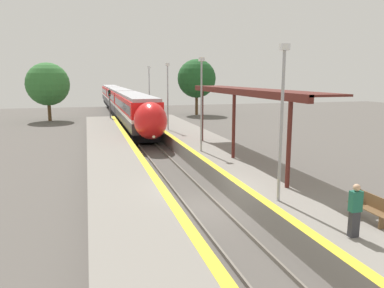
{
  "coord_description": "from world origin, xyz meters",
  "views": [
    {
      "loc": [
        -4.77,
        -15.13,
        5.78
      ],
      "look_at": [
        0.55,
        3.89,
        2.22
      ],
      "focal_mm": 35.0,
      "sensor_mm": 36.0,
      "label": 1
    }
  ],
  "objects_px": {
    "railway_signal": "(110,104)",
    "lamppost_near": "(282,115)",
    "train": "(120,100)",
    "lamppost_far": "(168,93)",
    "lamppost_farthest": "(149,89)",
    "lamppost_mid": "(201,99)",
    "person_waiting": "(355,210)",
    "platform_bench": "(372,208)"
  },
  "relations": [
    {
      "from": "railway_signal",
      "to": "lamppost_farthest",
      "type": "height_order",
      "value": "lamppost_farthest"
    },
    {
      "from": "railway_signal",
      "to": "lamppost_near",
      "type": "relative_size",
      "value": 0.71
    },
    {
      "from": "lamppost_mid",
      "to": "train",
      "type": "bearing_deg",
      "value": 93.9
    },
    {
      "from": "railway_signal",
      "to": "lamppost_near",
      "type": "height_order",
      "value": "lamppost_near"
    },
    {
      "from": "train",
      "to": "platform_bench",
      "type": "height_order",
      "value": "train"
    },
    {
      "from": "person_waiting",
      "to": "platform_bench",
      "type": "bearing_deg",
      "value": 32.16
    },
    {
      "from": "platform_bench",
      "to": "lamppost_far",
      "type": "bearing_deg",
      "value": 94.82
    },
    {
      "from": "platform_bench",
      "to": "lamppost_far",
      "type": "distance_m",
      "value": 23.82
    },
    {
      "from": "train",
      "to": "person_waiting",
      "type": "distance_m",
      "value": 48.21
    },
    {
      "from": "lamppost_far",
      "to": "railway_signal",
      "type": "bearing_deg",
      "value": 111.55
    },
    {
      "from": "person_waiting",
      "to": "lamppost_far",
      "type": "relative_size",
      "value": 0.28
    },
    {
      "from": "person_waiting",
      "to": "lamppost_farthest",
      "type": "relative_size",
      "value": 0.28
    },
    {
      "from": "lamppost_farthest",
      "to": "person_waiting",
      "type": "bearing_deg",
      "value": -89.09
    },
    {
      "from": "railway_signal",
      "to": "lamppost_near",
      "type": "bearing_deg",
      "value": -82.01
    },
    {
      "from": "platform_bench",
      "to": "lamppost_far",
      "type": "relative_size",
      "value": 0.29
    },
    {
      "from": "train",
      "to": "lamppost_far",
      "type": "relative_size",
      "value": 9.87
    },
    {
      "from": "railway_signal",
      "to": "lamppost_far",
      "type": "bearing_deg",
      "value": -68.45
    },
    {
      "from": "train",
      "to": "lamppost_near",
      "type": "bearing_deg",
      "value": -87.01
    },
    {
      "from": "train",
      "to": "railway_signal",
      "type": "bearing_deg",
      "value": -100.26
    },
    {
      "from": "lamppost_near",
      "to": "lamppost_mid",
      "type": "xyz_separation_m",
      "value": [
        0.0,
        10.39,
        0.0
      ]
    },
    {
      "from": "lamppost_near",
      "to": "lamppost_mid",
      "type": "relative_size",
      "value": 1.0
    },
    {
      "from": "lamppost_near",
      "to": "lamppost_mid",
      "type": "distance_m",
      "value": 10.39
    },
    {
      "from": "lamppost_far",
      "to": "lamppost_farthest",
      "type": "distance_m",
      "value": 10.39
    },
    {
      "from": "lamppost_near",
      "to": "person_waiting",
      "type": "bearing_deg",
      "value": -81.45
    },
    {
      "from": "person_waiting",
      "to": "lamppost_mid",
      "type": "height_order",
      "value": "lamppost_mid"
    },
    {
      "from": "lamppost_near",
      "to": "lamppost_far",
      "type": "xyz_separation_m",
      "value": [
        0.0,
        20.79,
        0.0
      ]
    },
    {
      "from": "lamppost_farthest",
      "to": "train",
      "type": "bearing_deg",
      "value": 99.92
    },
    {
      "from": "train",
      "to": "lamppost_mid",
      "type": "relative_size",
      "value": 9.87
    },
    {
      "from": "lamppost_near",
      "to": "train",
      "type": "bearing_deg",
      "value": 92.99
    },
    {
      "from": "person_waiting",
      "to": "lamppost_near",
      "type": "relative_size",
      "value": 0.28
    },
    {
      "from": "railway_signal",
      "to": "lamppost_mid",
      "type": "xyz_separation_m",
      "value": [
        4.53,
        -21.86,
        1.76
      ]
    },
    {
      "from": "railway_signal",
      "to": "lamppost_farthest",
      "type": "xyz_separation_m",
      "value": [
        4.53,
        -1.07,
        1.76
      ]
    },
    {
      "from": "person_waiting",
      "to": "lamppost_mid",
      "type": "xyz_separation_m",
      "value": [
        -0.55,
        14.06,
        2.54
      ]
    },
    {
      "from": "lamppost_farthest",
      "to": "lamppost_near",
      "type": "bearing_deg",
      "value": -90.0
    },
    {
      "from": "platform_bench",
      "to": "lamppost_near",
      "type": "height_order",
      "value": "lamppost_near"
    },
    {
      "from": "train",
      "to": "person_waiting",
      "type": "height_order",
      "value": "train"
    },
    {
      "from": "train",
      "to": "lamppost_far",
      "type": "bearing_deg",
      "value": -84.4
    },
    {
      "from": "railway_signal",
      "to": "lamppost_farthest",
      "type": "distance_m",
      "value": 4.97
    },
    {
      "from": "platform_bench",
      "to": "railway_signal",
      "type": "distance_m",
      "value": 35.64
    },
    {
      "from": "train",
      "to": "lamppost_near",
      "type": "xyz_separation_m",
      "value": [
        2.32,
        -44.45,
        2.08
      ]
    },
    {
      "from": "lamppost_far",
      "to": "person_waiting",
      "type": "bearing_deg",
      "value": -88.71
    },
    {
      "from": "person_waiting",
      "to": "railway_signal",
      "type": "distance_m",
      "value": 36.29
    }
  ]
}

